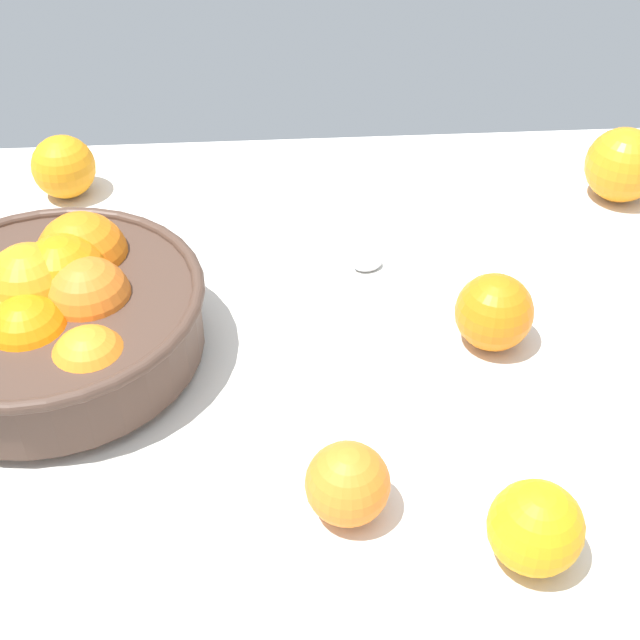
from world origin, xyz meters
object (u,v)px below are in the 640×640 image
Objects in this scene: loose_orange_0 at (535,528)px; loose_orange_1 at (494,312)px; loose_orange_2 at (348,484)px; loose_orange_4 at (623,165)px; loose_orange_3 at (64,167)px; spoon at (344,271)px; fruit_bowl at (52,315)px.

loose_orange_1 reaches higher than loose_orange_0.
loose_orange_4 is at bearing 50.49° from loose_orange_2.
loose_orange_3 reaches higher than loose_orange_2.
spoon is at bearing -30.14° from loose_orange_3.
loose_orange_1 is at bearing 50.84° from loose_orange_2.
loose_orange_0 is at bearing -115.29° from loose_orange_4.
loose_orange_2 is at bearing -129.51° from loose_orange_4.
loose_orange_3 is at bearing 149.86° from spoon.
loose_orange_1 is 24.64cm from loose_orange_2.
loose_orange_0 is at bearing -21.24° from loose_orange_2.
loose_orange_3 is 0.57× the size of spoon.
loose_orange_1 is at bearing 84.27° from loose_orange_0.
loose_orange_1 is (40.76, -0.61, -1.39)cm from fruit_bowl.
loose_orange_4 is at bearing 21.48° from spoon.
loose_orange_1 is 0.99× the size of loose_orange_3.
loose_orange_4 is 0.66× the size of spoon.
loose_orange_3 is at bearing 120.61° from loose_orange_2.
loose_orange_0 reaches higher than loose_orange_2.
loose_orange_0 is 54.46cm from loose_orange_4.
loose_orange_4 is (23.27, 49.24, 0.84)cm from loose_orange_0.
loose_orange_0 is (38.34, -24.82, -1.58)cm from fruit_bowl.
loose_orange_4 reaches higher than loose_orange_1.
fruit_bowl reaches higher than loose_orange_4.
fruit_bowl is 4.09× the size of loose_orange_0.
fruit_bowl is 30.27cm from spoon.
fruit_bowl is at bearing 179.14° from loose_orange_1.
loose_orange_0 is at bearing -32.92° from fruit_bowl.
loose_orange_2 is 0.50× the size of spoon.
loose_orange_2 is at bearing -129.16° from loose_orange_1.
loose_orange_0 is 0.81× the size of loose_orange_4.
fruit_bowl is at bearing 141.96° from loose_orange_2.
spoon is (2.57, 30.83, -2.86)cm from loose_orange_2.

